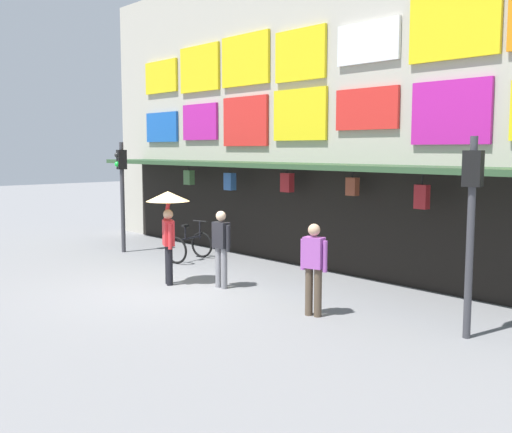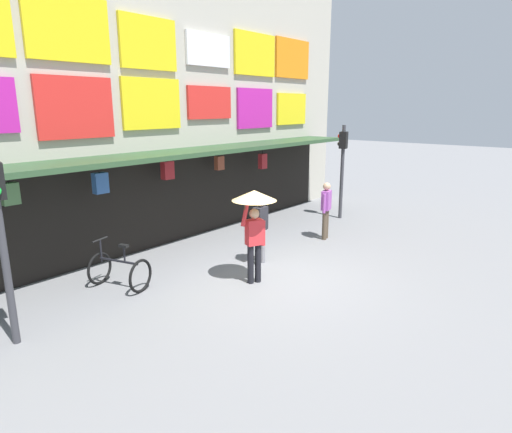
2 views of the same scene
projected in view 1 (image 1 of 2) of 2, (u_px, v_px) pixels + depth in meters
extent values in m
plane|color=slate|center=(171.00, 288.00, 13.06)|extent=(80.00, 80.00, 0.00)
cube|color=#B2AD9E|center=(317.00, 110.00, 15.66)|extent=(18.00, 1.20, 8.00)
cube|color=#2D4C2D|center=(281.00, 165.00, 14.96)|extent=(15.30, 1.40, 0.12)
cube|color=yellow|center=(161.00, 77.00, 19.77)|extent=(1.79, 0.08, 1.03)
cube|color=yellow|center=(199.00, 69.00, 18.20)|extent=(1.89, 0.08, 1.37)
cube|color=yellow|center=(245.00, 60.00, 16.64)|extent=(1.94, 0.08, 1.40)
cube|color=yellow|center=(300.00, 55.00, 15.08)|extent=(1.71, 0.08, 1.28)
cube|color=white|center=(368.00, 42.00, 13.52)|extent=(1.71, 0.08, 0.91)
cube|color=yellow|center=(453.00, 26.00, 11.95)|extent=(1.99, 0.08, 1.32)
cube|color=blue|center=(162.00, 127.00, 19.95)|extent=(1.77, 0.08, 0.96)
cube|color=#B71E93|center=(200.00, 122.00, 18.38)|extent=(1.68, 0.08, 1.08)
cube|color=red|center=(245.00, 121.00, 16.82)|extent=(1.83, 0.08, 1.37)
cube|color=yellow|center=(300.00, 115.00, 15.25)|extent=(1.82, 0.08, 1.29)
cube|color=red|center=(367.00, 109.00, 13.68)|extent=(1.74, 0.08, 0.94)
cube|color=#B71E93|center=(450.00, 112.00, 12.14)|extent=(1.76, 0.08, 1.29)
cylinder|color=black|center=(189.00, 168.00, 17.94)|extent=(0.02, 0.02, 0.17)
cube|color=#477042|center=(189.00, 178.00, 17.98)|extent=(0.31, 0.19, 0.43)
cylinder|color=black|center=(230.00, 170.00, 16.51)|extent=(0.02, 0.02, 0.19)
cube|color=#2D5693|center=(230.00, 182.00, 16.54)|extent=(0.32, 0.19, 0.47)
cylinder|color=black|center=(287.00, 170.00, 15.08)|extent=(0.02, 0.02, 0.14)
cube|color=maroon|center=(287.00, 183.00, 15.11)|extent=(0.32, 0.19, 0.47)
cylinder|color=black|center=(353.00, 174.00, 13.62)|extent=(0.02, 0.02, 0.18)
cube|color=brown|center=(352.00, 187.00, 13.66)|extent=(0.27, 0.16, 0.41)
cylinder|color=black|center=(422.00, 178.00, 12.12)|extent=(0.02, 0.02, 0.25)
cube|color=maroon|center=(422.00, 197.00, 12.16)|extent=(0.28, 0.17, 0.49)
cube|color=black|center=(300.00, 217.00, 15.56)|extent=(15.30, 0.04, 2.50)
cylinder|color=#38383D|center=(122.00, 198.00, 17.53)|extent=(0.12, 0.12, 3.20)
cube|color=black|center=(122.00, 160.00, 17.40)|extent=(0.33, 0.30, 0.56)
sphere|color=black|center=(117.00, 155.00, 17.33)|extent=(0.15, 0.15, 0.15)
sphere|color=#19DB3D|center=(117.00, 164.00, 17.36)|extent=(0.15, 0.15, 0.15)
cylinder|color=#38383D|center=(470.00, 239.00, 9.47)|extent=(0.12, 0.12, 3.20)
cube|color=black|center=(473.00, 169.00, 9.35)|extent=(0.33, 0.30, 0.56)
sphere|color=red|center=(476.00, 160.00, 9.44)|extent=(0.15, 0.15, 0.15)
sphere|color=black|center=(475.00, 177.00, 9.47)|extent=(0.15, 0.15, 0.15)
torus|color=black|center=(202.00, 245.00, 16.76)|extent=(0.71, 0.25, 0.72)
torus|color=black|center=(176.00, 250.00, 15.83)|extent=(0.71, 0.25, 0.72)
cylinder|color=black|center=(189.00, 238.00, 16.27)|extent=(0.32, 0.97, 0.05)
cylinder|color=black|center=(185.00, 233.00, 16.11)|extent=(0.04, 0.04, 0.35)
cube|color=black|center=(185.00, 226.00, 16.09)|extent=(0.15, 0.22, 0.06)
cylinder|color=black|center=(200.00, 230.00, 16.64)|extent=(0.04, 0.04, 0.50)
cylinder|color=black|center=(200.00, 221.00, 16.61)|extent=(0.43, 0.15, 0.04)
cylinder|color=brown|center=(318.00, 293.00, 10.82)|extent=(0.14, 0.14, 0.88)
cylinder|color=brown|center=(309.00, 291.00, 10.92)|extent=(0.14, 0.14, 0.88)
cube|color=#9E4CA8|center=(314.00, 253.00, 10.79)|extent=(0.40, 0.31, 0.56)
sphere|color=tan|center=(314.00, 230.00, 10.74)|extent=(0.22, 0.22, 0.22)
cylinder|color=#9E4CA8|center=(325.00, 257.00, 10.67)|extent=(0.09, 0.09, 0.56)
cylinder|color=#9E4CA8|center=(303.00, 254.00, 10.91)|extent=(0.09, 0.09, 0.56)
cylinder|color=gray|center=(224.00, 268.00, 13.02)|extent=(0.14, 0.14, 0.88)
cylinder|color=gray|center=(218.00, 267.00, 13.15)|extent=(0.14, 0.14, 0.88)
cube|color=#232328|center=(221.00, 235.00, 13.00)|extent=(0.37, 0.24, 0.56)
sphere|color=beige|center=(221.00, 216.00, 12.96)|extent=(0.22, 0.22, 0.22)
cylinder|color=#232328|center=(228.00, 238.00, 12.85)|extent=(0.09, 0.09, 0.56)
cylinder|color=#232328|center=(214.00, 236.00, 13.16)|extent=(0.09, 0.09, 0.56)
cylinder|color=black|center=(170.00, 266.00, 13.32)|extent=(0.14, 0.14, 0.88)
cylinder|color=black|center=(168.00, 264.00, 13.50)|extent=(0.14, 0.14, 0.88)
cube|color=red|center=(168.00, 233.00, 13.33)|extent=(0.42, 0.35, 0.56)
sphere|color=tan|center=(168.00, 214.00, 13.28)|extent=(0.22, 0.22, 0.22)
cylinder|color=red|center=(170.00, 236.00, 13.13)|extent=(0.09, 0.09, 0.56)
cylinder|color=red|center=(167.00, 214.00, 13.49)|extent=(0.23, 0.09, 0.48)
cylinder|color=#4C3823|center=(166.00, 209.00, 13.48)|extent=(0.02, 0.02, 0.55)
cone|color=#E0B770|center=(168.00, 196.00, 13.24)|extent=(0.96, 0.96, 0.22)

